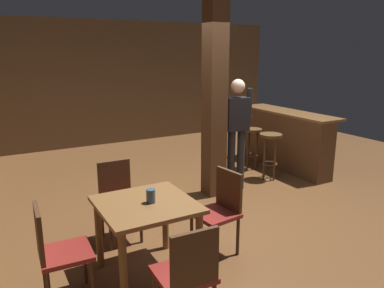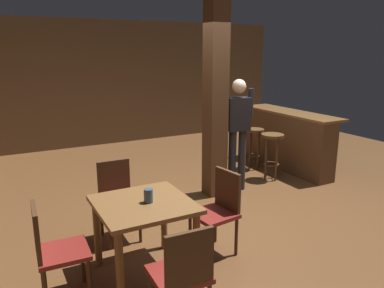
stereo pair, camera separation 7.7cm
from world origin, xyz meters
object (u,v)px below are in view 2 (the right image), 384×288
chair_east (219,208)px  bar_stool_mid (255,139)px  chair_south (183,273)px  chair_west (53,248)px  napkin_cup (148,196)px  chair_north (117,196)px  standing_person (238,127)px  bar_counter (285,140)px  bar_stool_near (272,145)px  dining_table (144,216)px

chair_east → bar_stool_mid: size_ratio=1.19×
chair_east → chair_south: same height
chair_west → napkin_cup: chair_west is taller
chair_north → standing_person: (2.10, 0.62, 0.50)m
bar_counter → chair_south: bearing=-141.2°
chair_north → napkin_cup: chair_north is taller
chair_east → bar_stool_near: size_ratio=1.14×
chair_west → bar_stool_near: size_ratio=1.14×
chair_south → bar_stool_mid: size_ratio=1.19×
chair_east → bar_counter: size_ratio=0.42×
chair_south → bar_counter: bar_counter is taller
bar_stool_mid → chair_south: bearing=-134.6°
napkin_cup → bar_stool_mid: bearing=37.1°
napkin_cup → bar_stool_near: bearing=29.8°
bar_stool_near → standing_person: bearing=-170.4°
bar_counter → bar_stool_near: (-0.64, -0.39, 0.06)m
chair_west → bar_stool_mid: size_ratio=1.19×
bar_stool_near → bar_stool_mid: (0.11, 0.61, -0.04)m
standing_person → bar_stool_mid: bearing=39.2°
napkin_cup → bar_counter: bar_counter is taller
chair_west → chair_east: bearing=1.6°
chair_south → bar_stool_near: 3.84m
chair_west → napkin_cup: size_ratio=6.75×
dining_table → chair_east: bearing=1.6°
bar_stool_near → dining_table: bearing=-150.9°
napkin_cup → bar_counter: size_ratio=0.06×
standing_person → bar_stool_mid: 1.26m
dining_table → chair_east: size_ratio=0.98×
chair_west → bar_stool_mid: (3.84, 2.25, 0.04)m
napkin_cup → bar_stool_near: (2.87, 1.64, -0.22)m
napkin_cup → bar_counter: 4.06m
bar_stool_near → chair_east: bearing=-142.2°
chair_south → bar_counter: (3.57, 2.87, 0.03)m
chair_east → napkin_cup: 0.87m
chair_east → standing_person: bearing=49.4°
chair_south → standing_person: 3.20m
dining_table → bar_counter: bar_counter is taller
bar_stool_mid → bar_counter: bearing=-21.9°
chair_east → napkin_cup: (-0.81, -0.05, 0.31)m
chair_north → standing_person: bearing=16.4°
chair_south → bar_counter: 4.58m
chair_west → napkin_cup: (0.87, -0.00, 0.31)m
dining_table → chair_east: (0.85, 0.02, -0.10)m
chair_east → bar_counter: bar_counter is taller
bar_counter → chair_west: bearing=-155.1°
chair_north → bar_stool_near: 3.00m
dining_table → chair_north: 0.87m
chair_east → chair_south: bearing=-134.8°
napkin_cup → bar_stool_mid: 3.74m
napkin_cup → standing_person: size_ratio=0.08×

